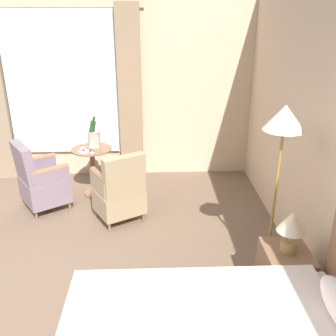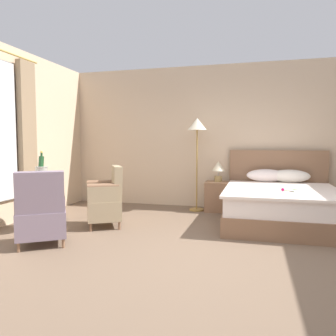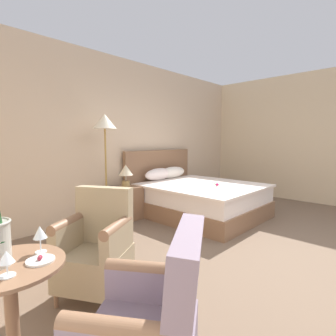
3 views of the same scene
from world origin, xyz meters
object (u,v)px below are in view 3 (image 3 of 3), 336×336
floor_lamp_brass (105,130)px  wine_glass_near_edge (40,233)px  nightstand (126,203)px  snack_plate (40,260)px  wine_glass_near_bucket (6,259)px  bed (196,197)px  armchair_by_window (96,249)px  bedside_lamp (126,172)px  side_table_round (12,311)px

floor_lamp_brass → wine_glass_near_edge: bearing=-131.4°
nightstand → snack_plate: bearing=-136.0°
wine_glass_near_bucket → snack_plate: size_ratio=0.87×
bed → wine_glass_near_edge: bearing=-157.8°
floor_lamp_brass → armchair_by_window: size_ratio=1.88×
wine_glass_near_bucket → armchair_by_window: armchair_by_window is taller
nightstand → bedside_lamp: bedside_lamp is taller
nightstand → side_table_round: size_ratio=0.80×
snack_plate → nightstand: bearing=44.0°
floor_lamp_brass → snack_plate: (-1.82, -2.14, -0.81)m
nightstand → armchair_by_window: (-1.57, -1.62, 0.14)m
nightstand → bedside_lamp: size_ratio=1.46×
floor_lamp_brass → side_table_round: size_ratio=2.49×
side_table_round → snack_plate: (0.13, -0.09, 0.28)m
bed → bedside_lamp: 1.40m
side_table_round → wine_glass_near_bucket: size_ratio=5.53×
side_table_round → snack_plate: bearing=-32.9°
bedside_lamp → floor_lamp_brass: 0.82m
floor_lamp_brass → armchair_by_window: (-1.16, -1.59, -1.11)m
floor_lamp_brass → snack_plate: 2.92m
bedside_lamp → wine_glass_near_edge: bearing=-137.0°
nightstand → snack_plate: (-2.24, -2.16, 0.44)m
bedside_lamp → wine_glass_near_edge: (-2.19, -2.04, 0.00)m
bed → armchair_by_window: (-2.66, -0.92, 0.10)m
wine_glass_near_edge → snack_plate: (-0.05, -0.12, -0.11)m
nightstand → floor_lamp_brass: (-0.41, -0.02, 1.25)m
wine_glass_near_edge → nightstand: bearing=43.0°
nightstand → wine_glass_near_edge: size_ratio=3.55×
floor_lamp_brass → wine_glass_near_edge: 2.78m
floor_lamp_brass → wine_glass_near_bucket: size_ratio=13.77×
floor_lamp_brass → side_table_round: floor_lamp_brass is taller
nightstand → wine_glass_near_bucket: (-2.41, -2.21, 0.53)m
armchair_by_window → floor_lamp_brass: bearing=54.0°
bed → wine_glass_near_bucket: bearing=-156.8°
snack_plate → wine_glass_near_bucket: bearing=-164.2°
floor_lamp_brass → side_table_round: bearing=-133.7°
bedside_lamp → wine_glass_near_bucket: size_ratio=3.01×
snack_plate → armchair_by_window: armchair_by_window is taller
armchair_by_window → side_table_round: bearing=-150.4°
bed → wine_glass_near_bucket: 3.85m
floor_lamp_brass → armchair_by_window: floor_lamp_brass is taller
side_table_round → wine_glass_near_bucket: (-0.04, -0.13, 0.36)m
wine_glass_near_edge → side_table_round: bearing=-169.8°
floor_lamp_brass → wine_glass_near_bucket: 3.05m
armchair_by_window → wine_glass_near_edge: bearing=-145.8°
bedside_lamp → nightstand: bearing=0.0°
wine_glass_near_bucket → armchair_by_window: 1.10m
bed → armchair_by_window: bed is taller
nightstand → side_table_round: 3.15m
armchair_by_window → wine_glass_near_bucket: bearing=-145.0°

